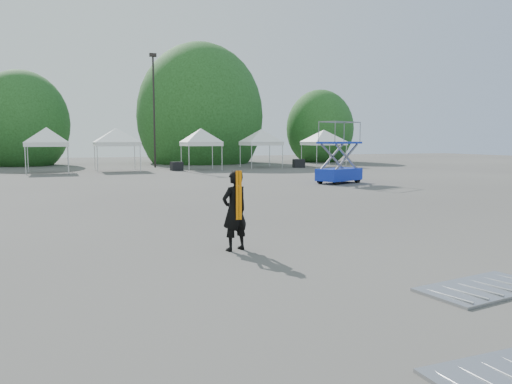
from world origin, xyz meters
name	(u,v)px	position (x,y,z in m)	size (l,w,h in m)	color
ground	(256,233)	(0.00, 0.00, 0.00)	(120.00, 120.00, 0.00)	#474442
light_pole_east	(154,104)	(3.00, 32.00, 5.52)	(0.60, 0.25, 9.80)	black
tree_mid_w	(22,124)	(-8.00, 40.00, 3.93)	(4.16, 4.16, 6.33)	#382314
tree_mid_e	(200,116)	(9.00, 39.00, 4.84)	(5.12, 5.12, 7.79)	#382314
tree_far_e	(320,129)	(22.00, 37.00, 3.63)	(3.84, 3.84, 5.84)	#382314
tent_d	(46,131)	(-5.58, 27.60, 3.06)	(4.24, 4.24, 3.88)	silver
tent_e	(116,131)	(-0.59, 28.32, 3.06)	(4.72, 4.72, 3.88)	silver
tent_f	(201,132)	(5.85, 27.11, 3.06)	(4.05, 4.05, 3.88)	silver
tent_g	(261,132)	(11.68, 28.70, 3.06)	(4.32, 4.32, 3.88)	silver
tent_h	(324,133)	(17.73, 28.42, 3.06)	(4.51, 4.51, 3.88)	silver
man	(235,210)	(-1.17, -1.70, 0.89)	(0.75, 0.62, 1.77)	black
scissor_lift	(339,152)	(9.79, 12.31, 1.72)	(2.95, 2.24, 3.42)	#0D1FB4
barrier_mid	(483,288)	(1.64, -5.91, 0.03)	(2.28, 1.37, 0.07)	#9D9FA5
crate_mid	(177,166)	(3.79, 26.89, 0.35)	(0.89, 0.69, 0.69)	black
crate_east	(299,163)	(14.62, 27.19, 0.37)	(0.95, 0.74, 0.74)	black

